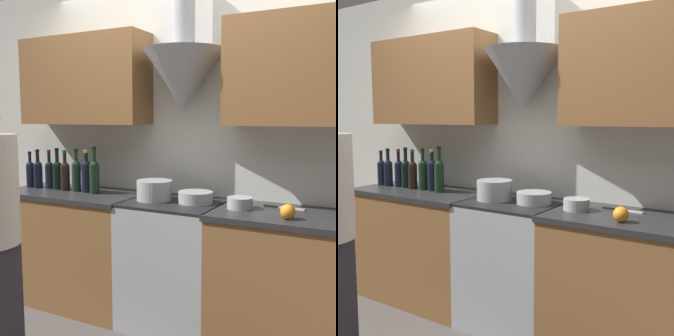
% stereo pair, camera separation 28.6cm
% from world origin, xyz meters
% --- Properties ---
extents(wall_back, '(8.40, 0.57, 2.60)m').
position_xyz_m(wall_back, '(-0.02, 0.59, 1.46)').
color(wall_back, silver).
rests_on(wall_back, ground_plane).
extents(counter_left, '(1.14, 0.62, 0.91)m').
position_xyz_m(counter_left, '(-0.90, 0.32, 0.46)').
color(counter_left, brown).
rests_on(counter_left, ground_plane).
extents(counter_right, '(1.02, 0.62, 0.91)m').
position_xyz_m(counter_right, '(0.84, 0.32, 0.46)').
color(counter_right, brown).
rests_on(counter_right, ground_plane).
extents(stove_range, '(0.68, 0.60, 0.91)m').
position_xyz_m(stove_range, '(0.00, 0.32, 0.46)').
color(stove_range, '#A8AAAF').
rests_on(stove_range, ground_plane).
extents(wine_bottle_0, '(0.07, 0.07, 0.31)m').
position_xyz_m(wine_bottle_0, '(-1.38, 0.32, 1.04)').
color(wine_bottle_0, black).
rests_on(wine_bottle_0, counter_left).
extents(wine_bottle_1, '(0.08, 0.08, 0.33)m').
position_xyz_m(wine_bottle_1, '(-1.29, 0.32, 1.04)').
color(wine_bottle_1, black).
rests_on(wine_bottle_1, counter_left).
extents(wine_bottle_2, '(0.07, 0.07, 0.33)m').
position_xyz_m(wine_bottle_2, '(-1.19, 0.34, 1.04)').
color(wine_bottle_2, black).
rests_on(wine_bottle_2, counter_left).
extents(wine_bottle_3, '(0.08, 0.08, 0.34)m').
position_xyz_m(wine_bottle_3, '(-1.10, 0.34, 1.05)').
color(wine_bottle_3, black).
rests_on(wine_bottle_3, counter_left).
extents(wine_bottle_4, '(0.08, 0.08, 0.33)m').
position_xyz_m(wine_bottle_4, '(-1.00, 0.32, 1.04)').
color(wine_bottle_4, black).
rests_on(wine_bottle_4, counter_left).
extents(wine_bottle_5, '(0.07, 0.07, 0.34)m').
position_xyz_m(wine_bottle_5, '(-0.89, 0.34, 1.05)').
color(wine_bottle_5, black).
rests_on(wine_bottle_5, counter_left).
extents(wine_bottle_6, '(0.08, 0.08, 0.34)m').
position_xyz_m(wine_bottle_6, '(-0.80, 0.34, 1.05)').
color(wine_bottle_6, black).
rests_on(wine_bottle_6, counter_left).
extents(wine_bottle_7, '(0.08, 0.08, 0.37)m').
position_xyz_m(wine_bottle_7, '(-0.70, 0.32, 1.06)').
color(wine_bottle_7, black).
rests_on(wine_bottle_7, counter_left).
extents(stock_pot, '(0.26, 0.26, 0.14)m').
position_xyz_m(stock_pot, '(-0.15, 0.30, 0.98)').
color(stock_pot, '#A8AAAF').
rests_on(stock_pot, stove_range).
extents(mixing_bowl, '(0.24, 0.24, 0.08)m').
position_xyz_m(mixing_bowl, '(0.15, 0.34, 0.95)').
color(mixing_bowl, '#A8AAAF').
rests_on(mixing_bowl, stove_range).
extents(orange_fruit, '(0.09, 0.09, 0.09)m').
position_xyz_m(orange_fruit, '(0.82, 0.16, 0.96)').
color(orange_fruit, orange).
rests_on(orange_fruit, counter_right).
extents(saucepan, '(0.17, 0.17, 0.08)m').
position_xyz_m(saucepan, '(0.48, 0.31, 0.95)').
color(saucepan, '#A8AAAF').
rests_on(saucepan, counter_right).
extents(chefs_knife, '(0.27, 0.05, 0.01)m').
position_xyz_m(chefs_knife, '(0.74, 0.45, 0.92)').
color(chefs_knife, silver).
rests_on(chefs_knife, counter_right).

